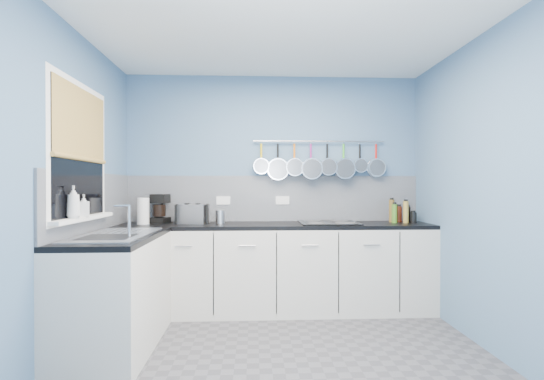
{
  "coord_description": "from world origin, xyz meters",
  "views": [
    {
      "loc": [
        -0.22,
        -2.82,
        1.28
      ],
      "look_at": [
        -0.05,
        0.75,
        1.25
      ],
      "focal_mm": 25.83,
      "sensor_mm": 36.0,
      "label": 1
    }
  ],
  "objects": [
    {
      "name": "floor",
      "position": [
        0.0,
        0.0,
        -0.01
      ],
      "size": [
        3.2,
        3.0,
        0.02
      ],
      "primitive_type": "cube",
      "color": "#47474C",
      "rests_on": "ground"
    },
    {
      "name": "ceiling",
      "position": [
        0.0,
        0.0,
        2.51
      ],
      "size": [
        3.2,
        3.0,
        0.02
      ],
      "primitive_type": "cube",
      "color": "white",
      "rests_on": "ground"
    },
    {
      "name": "wall_back",
      "position": [
        0.0,
        1.51,
        1.25
      ],
      "size": [
        3.2,
        0.02,
        2.5
      ],
      "primitive_type": "cube",
      "color": "#496B8E",
      "rests_on": "ground"
    },
    {
      "name": "wall_front",
      "position": [
        0.0,
        -1.51,
        1.25
      ],
      "size": [
        3.2,
        0.02,
        2.5
      ],
      "primitive_type": "cube",
      "color": "#496B8E",
      "rests_on": "ground"
    },
    {
      "name": "wall_left",
      "position": [
        -1.61,
        0.0,
        1.25
      ],
      "size": [
        0.02,
        3.0,
        2.5
      ],
      "primitive_type": "cube",
      "color": "#496B8E",
      "rests_on": "ground"
    },
    {
      "name": "wall_right",
      "position": [
        1.61,
        0.0,
        1.25
      ],
      "size": [
        0.02,
        3.0,
        2.5
      ],
      "primitive_type": "cube",
      "color": "#496B8E",
      "rests_on": "ground"
    },
    {
      "name": "backsplash_back",
      "position": [
        0.0,
        1.49,
        1.15
      ],
      "size": [
        3.2,
        0.02,
        0.5
      ],
      "primitive_type": "cube",
      "color": "gray",
      "rests_on": "wall_back"
    },
    {
      "name": "backsplash_left",
      "position": [
        -1.59,
        0.6,
        1.15
      ],
      "size": [
        0.02,
        1.8,
        0.5
      ],
      "primitive_type": "cube",
      "color": "gray",
      "rests_on": "wall_left"
    },
    {
      "name": "cabinet_run_back",
      "position": [
        0.0,
        1.2,
        0.43
      ],
      "size": [
        3.2,
        0.6,
        0.86
      ],
      "primitive_type": "cube",
      "color": "beige",
      "rests_on": "ground"
    },
    {
      "name": "worktop_back",
      "position": [
        0.0,
        1.2,
        0.88
      ],
      "size": [
        3.2,
        0.6,
        0.04
      ],
      "primitive_type": "cube",
      "color": "black",
      "rests_on": "cabinet_run_back"
    },
    {
      "name": "cabinet_run_left",
      "position": [
        -1.3,
        0.3,
        0.43
      ],
      "size": [
        0.6,
        1.2,
        0.86
      ],
      "primitive_type": "cube",
      "color": "beige",
      "rests_on": "ground"
    },
    {
      "name": "worktop_left",
      "position": [
        -1.3,
        0.3,
        0.88
      ],
      "size": [
        0.6,
        1.2,
        0.04
      ],
      "primitive_type": "cube",
      "color": "black",
      "rests_on": "cabinet_run_left"
    },
    {
      "name": "window_frame",
      "position": [
        -1.58,
        0.3,
        1.55
      ],
      "size": [
        0.01,
        1.0,
        1.1
      ],
      "primitive_type": "cube",
      "color": "white",
      "rests_on": "wall_left"
    },
    {
      "name": "window_glass",
      "position": [
        -1.57,
        0.3,
        1.55
      ],
      "size": [
        0.01,
        0.9,
        1.0
      ],
      "primitive_type": "cube",
      "color": "black",
      "rests_on": "wall_left"
    },
    {
      "name": "bamboo_blind",
      "position": [
        -1.56,
        0.3,
        1.77
      ],
      "size": [
        0.01,
        0.9,
        0.55
      ],
      "primitive_type": "cube",
      "color": "#A98635",
      "rests_on": "wall_left"
    },
    {
      "name": "window_sill",
      "position": [
        -1.55,
        0.3,
        1.04
      ],
      "size": [
        0.1,
        0.98,
        0.03
      ],
      "primitive_type": "cube",
      "color": "white",
      "rests_on": "wall_left"
    },
    {
      "name": "sink_unit",
      "position": [
        -1.3,
        0.3,
        0.9
      ],
      "size": [
        0.5,
        0.95,
        0.01
      ],
      "primitive_type": "cube",
      "color": "silver",
      "rests_on": "worktop_left"
    },
    {
      "name": "mixer_tap",
      "position": [
        -1.14,
        0.12,
        1.03
      ],
      "size": [
        0.12,
        0.08,
        0.26
      ],
      "primitive_type": null,
      "color": "silver",
      "rests_on": "worktop_left"
    },
    {
      "name": "socket_left",
      "position": [
        -0.55,
        1.48,
        1.13
      ],
      "size": [
        0.15,
        0.01,
        0.09
      ],
      "primitive_type": "cube",
      "color": "white",
      "rests_on": "backsplash_back"
    },
    {
      "name": "socket_right",
      "position": [
        0.1,
        1.48,
        1.13
      ],
      "size": [
        0.15,
        0.01,
        0.09
      ],
      "primitive_type": "cube",
      "color": "white",
      "rests_on": "backsplash_back"
    },
    {
      "name": "pot_rail",
      "position": [
        0.5,
        1.45,
        1.78
      ],
      "size": [
        1.45,
        0.02,
        0.02
      ],
      "primitive_type": "cylinder",
      "rotation": [
        0.0,
        1.57,
        0.0
      ],
      "color": "silver",
      "rests_on": "wall_back"
    },
    {
      "name": "soap_bottle_a",
      "position": [
        -1.53,
        0.09,
        1.17
      ],
      "size": [
        0.12,
        0.12,
        0.24
      ],
      "primitive_type": "imported",
      "rotation": [
        0.0,
        0.0,
        0.4
      ],
      "color": "white",
      "rests_on": "window_sill"
    },
    {
      "name": "soap_bottle_b",
      "position": [
        -1.53,
        0.26,
        1.14
      ],
      "size": [
        0.1,
        0.1,
        0.17
      ],
      "primitive_type": "imported",
      "rotation": [
        0.0,
        0.0,
        0.43
      ],
      "color": "white",
      "rests_on": "window_sill"
    },
    {
      "name": "paper_towel",
      "position": [
        -1.34,
        1.19,
        1.03
      ],
      "size": [
        0.13,
        0.13,
        0.27
      ],
      "primitive_type": "cylinder",
      "rotation": [
        0.0,
        0.0,
        0.07
      ],
      "color": "white",
      "rests_on": "worktop_back"
    },
    {
      "name": "coffee_maker",
      "position": [
        -1.2,
        1.34,
        1.05
      ],
      "size": [
        0.21,
        0.22,
        0.3
      ],
      "primitive_type": null,
      "rotation": [
        0.0,
        0.0,
        -0.24
      ],
      "color": "black",
      "rests_on": "worktop_back"
    },
    {
      "name": "toaster",
      "position": [
        -0.85,
        1.24,
        1.0
      ],
      "size": [
        0.35,
        0.25,
        0.2
      ],
      "primitive_type": "cube",
      "rotation": [
        0.0,
        0.0,
        -0.27
      ],
      "color": "silver",
      "rests_on": "worktop_back"
    },
    {
      "name": "canister",
      "position": [
        -0.57,
        1.25,
        0.97
      ],
      "size": [
        0.1,
        0.1,
        0.14
      ],
      "primitive_type": "cylinder",
      "rotation": [
        0.0,
        0.0,
        0.04
      ],
      "color": "silver",
      "rests_on": "worktop_back"
    },
    {
      "name": "hob",
      "position": [
        0.56,
        1.21,
        0.91
      ],
      "size": [
        0.6,
        0.53,
        0.01
      ],
      "primitive_type": "cube",
      "color": "black",
      "rests_on": "worktop_back"
    },
    {
      "name": "pan_0",
      "position": [
        -0.13,
        1.44,
        1.6
      ],
      "size": [
        0.17,
        0.08,
        0.36
      ],
      "primitive_type": null,
      "color": "silver",
      "rests_on": "pot_rail"
    },
    {
      "name": "pan_1",
      "position": [
        0.05,
        1.44,
        1.56
      ],
      "size": [
        0.24,
        0.07,
        0.43
      ],
      "primitive_type": null,
      "color": "silver",
      "rests_on": "pot_rail"
    },
    {
      "name": "pan_2",
      "position": [
        0.23,
        1.44,
        1.59
      ],
      "size": [
        0.2,
        0.1,
        0.39
      ],
      "primitive_type": null,
      "color": "silver",
      "rests_on": "pot_rail"
    },
    {
      "name": "pan_3",
      "position": [
        0.41,
        1.44,
        1.57
      ],
      "size": [
        0.23,
        0.12,
        0.42
      ],
      "primitive_type": null,
      "color": "silver",
      "rests_on": "pot_rail"
    },
    {
      "name": "pan_4",
      "position": [
        0.59,
        1.44,
        1.59
      ],
      "size": [
        0.19,
        0.12,
        0.38
      ],
      "primitive_type": null,
      "color": "silver",
      "rests_on": "pot_rail"
    },
    {
      "name": "pan_5",
      "position": [
        0.77,
        1.44,
        1.57
      ],
      "size": [
        0.23,
        0.11,
        0.42
      ],
      "primitive_type": null,
      "color": "silver",
      "rests_on": "pot_rail"
    },
    {
      "name": "pan_6",
      "position": [
        0.95,
        1.44,
        1.61
      ],
      "size": [
        0.16,
        0.08,
        0.35
      ],
      "primitive_type": null,
      "color": "silver",
      "rests_on": "pot_rail"
    },
    {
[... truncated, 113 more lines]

